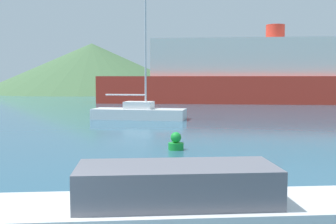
{
  "coord_description": "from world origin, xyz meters",
  "views": [
    {
      "loc": [
        3.06,
        -3.85,
        2.66
      ],
      "look_at": [
        0.88,
        14.0,
        1.2
      ],
      "focal_mm": 45.0,
      "sensor_mm": 36.0,
      "label": 1
    }
  ],
  "objects_px": {
    "sailboat_inner": "(139,112)",
    "ferry_distant": "(274,75)",
    "buoy_marker": "(176,142)",
    "motorboat_near": "(261,212)"
  },
  "relations": [
    {
      "from": "sailboat_inner",
      "to": "ferry_distant",
      "type": "height_order",
      "value": "sailboat_inner"
    },
    {
      "from": "sailboat_inner",
      "to": "buoy_marker",
      "type": "bearing_deg",
      "value": -69.34
    },
    {
      "from": "sailboat_inner",
      "to": "buoy_marker",
      "type": "distance_m",
      "value": 11.84
    },
    {
      "from": "ferry_distant",
      "to": "sailboat_inner",
      "type": "bearing_deg",
      "value": -120.02
    },
    {
      "from": "sailboat_inner",
      "to": "motorboat_near",
      "type": "bearing_deg",
      "value": -70.09
    },
    {
      "from": "sailboat_inner",
      "to": "ferry_distant",
      "type": "distance_m",
      "value": 23.05
    },
    {
      "from": "sailboat_inner",
      "to": "ferry_distant",
      "type": "relative_size",
      "value": 0.25
    },
    {
      "from": "motorboat_near",
      "to": "buoy_marker",
      "type": "bearing_deg",
      "value": 94.11
    },
    {
      "from": "motorboat_near",
      "to": "ferry_distant",
      "type": "bearing_deg",
      "value": 70.93
    },
    {
      "from": "motorboat_near",
      "to": "sailboat_inner",
      "type": "relative_size",
      "value": 0.97
    }
  ]
}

